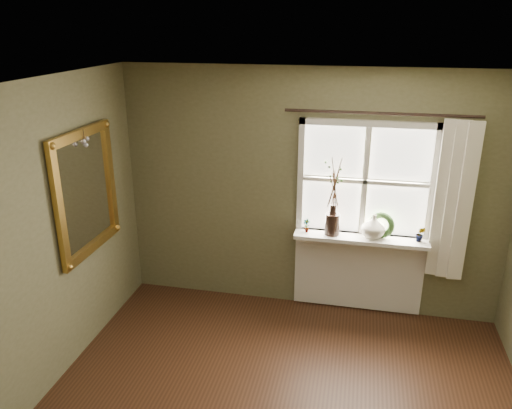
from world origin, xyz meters
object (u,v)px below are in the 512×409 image
at_px(dark_jug, 332,224).
at_px(cream_vase, 374,226).
at_px(wreath, 381,228).
at_px(gilt_mirror, 86,192).

distance_m(dark_jug, cream_vase, 0.41).
bearing_deg(wreath, dark_jug, -157.23).
bearing_deg(gilt_mirror, cream_vase, 18.53).
bearing_deg(cream_vase, wreath, 26.64).
xyz_separation_m(dark_jug, gilt_mirror, (-2.22, -0.88, 0.49)).
relative_size(dark_jug, wreath, 0.85).
bearing_deg(gilt_mirror, wreath, 18.79).
bearing_deg(cream_vase, dark_jug, 180.00).
height_order(cream_vase, wreath, cream_vase).
xyz_separation_m(dark_jug, cream_vase, (0.41, 0.00, 0.01)).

